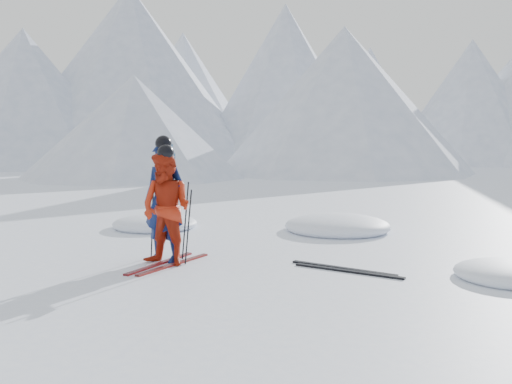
% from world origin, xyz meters
% --- Properties ---
extents(ground, '(160.00, 160.00, 0.00)m').
position_xyz_m(ground, '(0.00, 0.00, 0.00)').
color(ground, white).
rests_on(ground, ground).
extents(mountain_range, '(106.15, 62.94, 15.53)m').
position_xyz_m(mountain_range, '(5.71, 35.31, 6.72)').
color(mountain_range, '#B2BCD1').
rests_on(mountain_range, ground).
extents(skier_blue, '(0.73, 0.50, 1.91)m').
position_xyz_m(skier_blue, '(-2.91, -0.18, 0.96)').
color(skier_blue, '#0C1A4C').
rests_on(skier_blue, ground).
extents(skier_red, '(0.97, 0.81, 1.77)m').
position_xyz_m(skier_red, '(-2.76, -0.40, 0.89)').
color(skier_red, '#AF240E').
rests_on(skier_red, ground).
extents(pole_blue_left, '(0.13, 0.09, 1.27)m').
position_xyz_m(pole_blue_left, '(-3.21, -0.03, 0.64)').
color(pole_blue_left, black).
rests_on(pole_blue_left, ground).
extents(pole_blue_right, '(0.13, 0.08, 1.27)m').
position_xyz_m(pole_blue_right, '(-2.66, 0.07, 0.64)').
color(pole_blue_right, black).
rests_on(pole_blue_right, ground).
extents(pole_red_left, '(0.12, 0.09, 1.18)m').
position_xyz_m(pole_red_left, '(-3.06, -0.15, 0.59)').
color(pole_red_left, black).
rests_on(pole_red_left, ground).
extents(pole_red_right, '(0.12, 0.08, 1.18)m').
position_xyz_m(pole_red_right, '(-2.46, -0.25, 0.59)').
color(pole_red_right, black).
rests_on(pole_red_right, ground).
extents(ski_worn_left, '(0.33, 1.70, 0.03)m').
position_xyz_m(ski_worn_left, '(-2.88, -0.40, 0.01)').
color(ski_worn_left, black).
rests_on(ski_worn_left, ground).
extents(ski_worn_right, '(0.44, 1.68, 0.03)m').
position_xyz_m(ski_worn_right, '(-2.64, -0.40, 0.01)').
color(ski_worn_right, black).
rests_on(ski_worn_right, ground).
extents(ski_loose_a, '(1.66, 0.56, 0.03)m').
position_xyz_m(ski_loose_a, '(-0.08, 0.12, 0.01)').
color(ski_loose_a, black).
rests_on(ski_loose_a, ground).
extents(ski_loose_b, '(1.67, 0.51, 0.03)m').
position_xyz_m(ski_loose_b, '(0.02, -0.03, 0.01)').
color(ski_loose_b, black).
rests_on(ski_loose_b, ground).
extents(snow_lumps, '(9.62, 6.21, 0.50)m').
position_xyz_m(snow_lumps, '(-1.06, 2.55, 0.00)').
color(snow_lumps, white).
rests_on(snow_lumps, ground).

